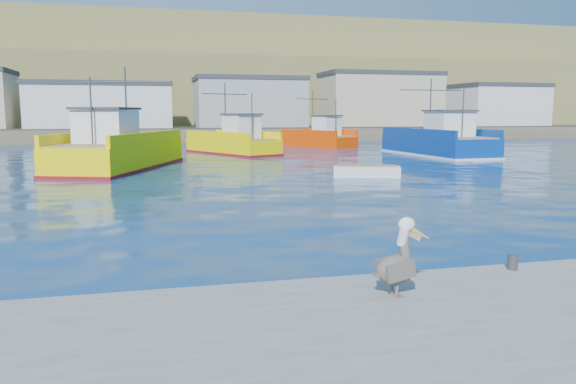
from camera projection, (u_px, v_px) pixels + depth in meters
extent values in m
plane|color=navy|center=(319.00, 260.00, 13.83)|extent=(260.00, 260.00, 0.00)
cylinder|color=#4C4C4C|center=(513.00, 262.00, 11.18)|extent=(0.20, 0.20, 0.30)
cube|color=brown|center=(177.00, 132.00, 82.94)|extent=(160.00, 30.00, 1.60)
cube|color=olive|center=(169.00, 101.00, 107.22)|extent=(180.00, 40.00, 14.00)
cube|color=olive|center=(166.00, 80.00, 125.75)|extent=(200.00, 40.00, 24.00)
cube|color=#2D2D2D|center=(181.00, 129.00, 72.25)|extent=(150.00, 5.00, 0.10)
cube|color=silver|center=(102.00, 108.00, 75.27)|extent=(18.00, 11.00, 5.50)
cube|color=#333338|center=(101.00, 85.00, 74.85)|extent=(18.36, 11.22, 0.60)
cube|color=gray|center=(249.00, 104.00, 79.94)|extent=(15.00, 10.00, 6.50)
cube|color=#333338|center=(249.00, 79.00, 79.45)|extent=(15.30, 10.20, 0.60)
cube|color=tan|center=(380.00, 102.00, 84.61)|extent=(17.00, 9.00, 7.50)
cube|color=#333338|center=(380.00, 74.00, 84.05)|extent=(17.34, 9.18, 0.60)
cube|color=silver|center=(496.00, 107.00, 89.46)|extent=(13.00, 10.00, 6.00)
cube|color=#333338|center=(497.00, 86.00, 89.00)|extent=(13.26, 10.20, 0.60)
cube|color=#FEE200|center=(120.00, 155.00, 36.95)|extent=(8.56, 13.69, 1.69)
cube|color=#FEE200|center=(150.00, 137.00, 36.56)|extent=(4.65, 12.03, 0.70)
cube|color=#FEE200|center=(90.00, 137.00, 37.01)|extent=(4.65, 12.03, 0.70)
cube|color=maroon|center=(121.00, 167.00, 37.06)|extent=(8.73, 13.96, 0.25)
cube|color=#8C7251|center=(120.00, 142.00, 36.83)|extent=(8.06, 13.08, 0.10)
cube|color=white|center=(106.00, 126.00, 34.76)|extent=(3.97, 4.10, 2.00)
cube|color=#333338|center=(106.00, 108.00, 34.61)|extent=(4.31, 4.54, 0.15)
cylinder|color=#4C4C4C|center=(126.00, 104.00, 37.76)|extent=(0.15, 0.15, 5.00)
cylinder|color=#4C4C4C|center=(91.00, 112.00, 32.72)|extent=(0.13, 0.13, 4.00)
cylinder|color=#4C4C4C|center=(125.00, 82.00, 37.55)|extent=(5.71, 2.18, 0.08)
cube|color=#FEE200|center=(232.00, 146.00, 50.45)|extent=(7.63, 10.62, 1.32)
cube|color=#FEE200|center=(247.00, 135.00, 51.36)|extent=(4.59, 8.98, 0.70)
cube|color=#FEE200|center=(216.00, 135.00, 49.26)|extent=(4.59, 8.98, 0.70)
cube|color=maroon|center=(232.00, 153.00, 50.54)|extent=(7.78, 10.83, 0.25)
cube|color=#8C7251|center=(232.00, 138.00, 50.36)|extent=(7.20, 10.13, 0.10)
cube|color=white|center=(242.00, 127.00, 49.06)|extent=(3.32, 3.35, 2.00)
cube|color=#333338|center=(241.00, 114.00, 48.91)|extent=(3.61, 3.70, 0.15)
cylinder|color=#4C4C4C|center=(225.00, 111.00, 50.78)|extent=(0.16, 0.16, 5.00)
cylinder|color=#4C4C4C|center=(252.00, 117.00, 47.79)|extent=(0.13, 0.13, 4.00)
cylinder|color=#4C4C4C|center=(225.00, 94.00, 50.57)|extent=(4.42, 2.25, 0.08)
cube|color=navy|center=(437.00, 146.00, 48.63)|extent=(4.93, 12.57, 1.61)
cube|color=navy|center=(458.00, 132.00, 49.05)|extent=(0.86, 12.12, 0.70)
cube|color=navy|center=(416.00, 133.00, 47.89)|extent=(0.86, 12.12, 0.70)
cube|color=silver|center=(436.00, 154.00, 48.73)|extent=(5.03, 12.82, 0.25)
cube|color=#8C7251|center=(437.00, 136.00, 48.51)|extent=(4.56, 12.06, 0.10)
cube|color=white|center=(449.00, 124.00, 46.60)|extent=(3.18, 3.24, 2.00)
cube|color=#333338|center=(450.00, 111.00, 46.45)|extent=(3.41, 3.62, 0.15)
cylinder|color=#4C4C4C|center=(430.00, 107.00, 49.34)|extent=(0.13, 0.13, 5.00)
cylinder|color=#4C4C4C|center=(463.00, 113.00, 44.72)|extent=(0.10, 0.10, 4.00)
cylinder|color=#4C4C4C|center=(431.00, 90.00, 49.13)|extent=(6.06, 0.38, 0.08)
cube|color=#EA3800|center=(318.00, 141.00, 61.06)|extent=(6.95, 9.30, 1.14)
cube|color=#EA3800|center=(328.00, 133.00, 61.94)|extent=(4.13, 7.72, 0.70)
cube|color=#EA3800|center=(308.00, 133.00, 59.92)|extent=(4.13, 7.72, 0.70)
cube|color=#8C7251|center=(318.00, 136.00, 60.97)|extent=(6.56, 8.86, 0.10)
cube|color=white|center=(327.00, 126.00, 59.85)|extent=(3.05, 3.00, 2.00)
cube|color=#333338|center=(327.00, 116.00, 59.70)|extent=(3.32, 3.31, 0.15)
cylinder|color=#4C4C4C|center=(313.00, 113.00, 61.29)|extent=(0.16, 0.16, 5.00)
cylinder|color=#4C4C4C|center=(336.00, 118.00, 58.75)|extent=(0.13, 0.13, 4.00)
cylinder|color=#4C4C4C|center=(313.00, 99.00, 61.08)|extent=(4.12, 2.19, 0.08)
cube|color=silver|center=(367.00, 173.00, 31.94)|extent=(3.95, 2.48, 0.74)
cube|color=#8C7251|center=(367.00, 166.00, 31.89)|extent=(3.50, 2.09, 0.07)
cube|color=silver|center=(467.00, 145.00, 59.86)|extent=(3.46, 3.20, 0.70)
cube|color=#8C7251|center=(467.00, 142.00, 59.81)|extent=(3.02, 2.77, 0.07)
cylinder|color=#595451|center=(397.00, 290.00, 9.49)|extent=(0.06, 0.06, 0.26)
cube|color=#595451|center=(399.00, 297.00, 9.52)|extent=(0.14, 0.12, 0.01)
cylinder|color=#595451|center=(392.00, 287.00, 9.64)|extent=(0.06, 0.06, 0.26)
cube|color=#595451|center=(394.00, 294.00, 9.67)|extent=(0.14, 0.12, 0.01)
ellipsoid|color=#38332D|center=(396.00, 269.00, 9.52)|extent=(0.79, 0.53, 0.51)
cube|color=#38332D|center=(401.00, 271.00, 9.33)|extent=(0.57, 0.13, 0.37)
cube|color=#38332D|center=(389.00, 265.00, 9.70)|extent=(0.57, 0.13, 0.37)
cube|color=#38332D|center=(379.00, 275.00, 9.42)|extent=(0.21, 0.16, 0.11)
cylinder|color=#38332D|center=(405.00, 253.00, 9.55)|extent=(0.21, 0.28, 0.40)
cylinder|color=white|center=(403.00, 236.00, 9.49)|extent=(0.19, 0.28, 0.38)
ellipsoid|color=white|center=(407.00, 225.00, 9.48)|extent=(0.33, 0.27, 0.26)
cone|color=gold|center=(418.00, 233.00, 9.59)|extent=(0.52, 0.19, 0.35)
cube|color=tan|center=(413.00, 235.00, 9.56)|extent=(0.31, 0.09, 0.22)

